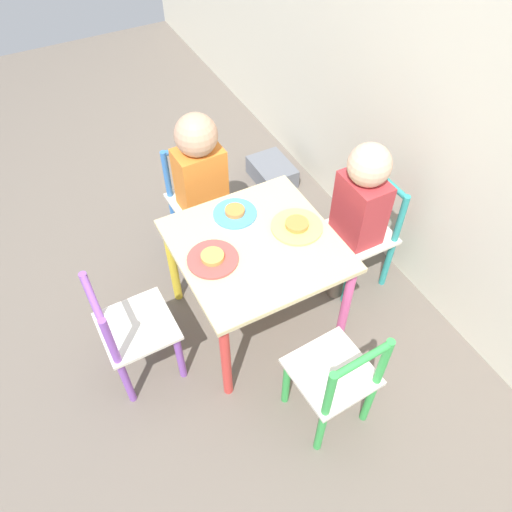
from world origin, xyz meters
TOP-DOWN VIEW (x-y plane):
  - ground_plane at (0.00, 0.00)m, footprint 6.00×6.00m
  - kids_table at (0.00, 0.00)m, footprint 0.58×0.58m
  - chair_teal at (0.00, 0.52)m, footprint 0.26×0.26m
  - chair_blue at (-0.52, -0.02)m, footprint 0.27×0.27m
  - chair_purple at (0.01, -0.52)m, footprint 0.26×0.26m
  - chair_green at (0.52, 0.03)m, footprint 0.27×0.27m
  - child_back at (0.00, 0.46)m, footprint 0.20×0.22m
  - child_left at (-0.46, -0.02)m, footprint 0.23×0.20m
  - plate_back at (0.00, 0.17)m, footprint 0.20×0.20m
  - plate_left at (-0.17, 0.00)m, footprint 0.17×0.17m
  - plate_front at (-0.00, -0.17)m, footprint 0.19×0.19m
  - storage_bin at (-0.78, 0.51)m, footprint 0.26×0.19m

SIDE VIEW (x-z plane):
  - ground_plane at x=0.00m, z-range 0.00..0.00m
  - storage_bin at x=-0.78m, z-range 0.00..0.11m
  - chair_teal at x=0.00m, z-range 0.00..0.53m
  - chair_blue at x=-0.52m, z-range 0.00..0.53m
  - chair_purple at x=0.01m, z-range 0.00..0.53m
  - chair_green at x=0.52m, z-range 0.00..0.53m
  - kids_table at x=0.00m, z-range 0.16..0.63m
  - child_back at x=0.00m, z-range 0.08..0.82m
  - child_left at x=-0.46m, z-range 0.09..0.83m
  - plate_back at x=0.00m, z-range 0.46..0.49m
  - plate_left at x=-0.17m, z-range 0.46..0.49m
  - plate_front at x=0.00m, z-range 0.46..0.49m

